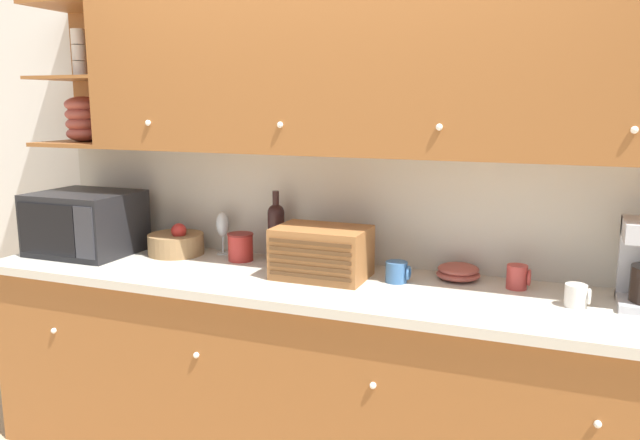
{
  "coord_description": "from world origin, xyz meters",
  "views": [
    {
      "loc": [
        1.0,
        -2.75,
        1.67
      ],
      "look_at": [
        0.0,
        -0.23,
        1.16
      ],
      "focal_mm": 35.0,
      "sensor_mm": 36.0,
      "label": 1
    }
  ],
  "objects_px": {
    "bread_box": "(322,252)",
    "mug": "(518,277)",
    "fruit_basket": "(176,243)",
    "mug_blue_second": "(397,272)",
    "bowl_stack_on_counter": "(458,272)",
    "wine_bottle": "(276,229)",
    "microwave": "(86,223)",
    "wine_glass": "(223,226)",
    "storage_canister": "(241,247)",
    "mug_patterned_third": "(577,296)"
  },
  "relations": [
    {
      "from": "fruit_basket",
      "to": "storage_canister",
      "type": "distance_m",
      "value": 0.36
    },
    {
      "from": "microwave",
      "to": "storage_canister",
      "type": "distance_m",
      "value": 0.82
    },
    {
      "from": "bowl_stack_on_counter",
      "to": "storage_canister",
      "type": "bearing_deg",
      "value": -177.08
    },
    {
      "from": "mug_blue_second",
      "to": "mug_patterned_third",
      "type": "bearing_deg",
      "value": -5.6
    },
    {
      "from": "microwave",
      "to": "bread_box",
      "type": "height_order",
      "value": "microwave"
    },
    {
      "from": "wine_bottle",
      "to": "mug_patterned_third",
      "type": "height_order",
      "value": "wine_bottle"
    },
    {
      "from": "microwave",
      "to": "wine_glass",
      "type": "distance_m",
      "value": 0.7
    },
    {
      "from": "fruit_basket",
      "to": "bread_box",
      "type": "relative_size",
      "value": 0.7
    },
    {
      "from": "microwave",
      "to": "fruit_basket",
      "type": "distance_m",
      "value": 0.47
    },
    {
      "from": "wine_glass",
      "to": "bowl_stack_on_counter",
      "type": "xyz_separation_m",
      "value": [
        1.18,
        -0.03,
        -0.11
      ]
    },
    {
      "from": "mug_patterned_third",
      "to": "mug",
      "type": "bearing_deg",
      "value": 144.44
    },
    {
      "from": "wine_bottle",
      "to": "bread_box",
      "type": "bearing_deg",
      "value": -31.69
    },
    {
      "from": "fruit_basket",
      "to": "mug",
      "type": "distance_m",
      "value": 1.64
    },
    {
      "from": "fruit_basket",
      "to": "mug_blue_second",
      "type": "bearing_deg",
      "value": -3.63
    },
    {
      "from": "storage_canister",
      "to": "bowl_stack_on_counter",
      "type": "relative_size",
      "value": 0.71
    },
    {
      "from": "mug",
      "to": "mug_patterned_third",
      "type": "height_order",
      "value": "mug"
    },
    {
      "from": "fruit_basket",
      "to": "wine_bottle",
      "type": "xyz_separation_m",
      "value": [
        0.52,
        0.07,
        0.1
      ]
    },
    {
      "from": "mug_blue_second",
      "to": "mug",
      "type": "distance_m",
      "value": 0.49
    },
    {
      "from": "wine_bottle",
      "to": "bread_box",
      "type": "relative_size",
      "value": 0.85
    },
    {
      "from": "bowl_stack_on_counter",
      "to": "mug_blue_second",
      "type": "bearing_deg",
      "value": -150.3
    },
    {
      "from": "fruit_basket",
      "to": "wine_bottle",
      "type": "relative_size",
      "value": 0.82
    },
    {
      "from": "microwave",
      "to": "wine_bottle",
      "type": "height_order",
      "value": "wine_bottle"
    },
    {
      "from": "fruit_basket",
      "to": "bread_box",
      "type": "bearing_deg",
      "value": -8.15
    },
    {
      "from": "fruit_basket",
      "to": "bread_box",
      "type": "distance_m",
      "value": 0.84
    },
    {
      "from": "microwave",
      "to": "fruit_basket",
      "type": "xyz_separation_m",
      "value": [
        0.44,
        0.14,
        -0.1
      ]
    },
    {
      "from": "mug_blue_second",
      "to": "mug",
      "type": "bearing_deg",
      "value": 10.53
    },
    {
      "from": "fruit_basket",
      "to": "wine_bottle",
      "type": "bearing_deg",
      "value": 7.89
    },
    {
      "from": "bread_box",
      "to": "bowl_stack_on_counter",
      "type": "xyz_separation_m",
      "value": [
        0.56,
        0.18,
        -0.08
      ]
    },
    {
      "from": "wine_bottle",
      "to": "mug_blue_second",
      "type": "relative_size",
      "value": 3.24
    },
    {
      "from": "fruit_basket",
      "to": "bowl_stack_on_counter",
      "type": "relative_size",
      "value": 1.48
    },
    {
      "from": "bread_box",
      "to": "mug_blue_second",
      "type": "bearing_deg",
      "value": 7.99
    },
    {
      "from": "microwave",
      "to": "bowl_stack_on_counter",
      "type": "relative_size",
      "value": 2.58
    },
    {
      "from": "fruit_basket",
      "to": "wine_bottle",
      "type": "height_order",
      "value": "wine_bottle"
    },
    {
      "from": "mug_blue_second",
      "to": "microwave",
      "type": "bearing_deg",
      "value": -177.64
    },
    {
      "from": "bread_box",
      "to": "mug",
      "type": "distance_m",
      "value": 0.82
    },
    {
      "from": "bread_box",
      "to": "bowl_stack_on_counter",
      "type": "bearing_deg",
      "value": 17.78
    },
    {
      "from": "mug_blue_second",
      "to": "bowl_stack_on_counter",
      "type": "relative_size",
      "value": 0.56
    },
    {
      "from": "storage_canister",
      "to": "bread_box",
      "type": "height_order",
      "value": "bread_box"
    },
    {
      "from": "fruit_basket",
      "to": "mug_blue_second",
      "type": "height_order",
      "value": "fruit_basket"
    },
    {
      "from": "fruit_basket",
      "to": "wine_glass",
      "type": "height_order",
      "value": "wine_glass"
    },
    {
      "from": "fruit_basket",
      "to": "mug",
      "type": "relative_size",
      "value": 2.8
    },
    {
      "from": "microwave",
      "to": "fruit_basket",
      "type": "bearing_deg",
      "value": 17.58
    },
    {
      "from": "microwave",
      "to": "wine_glass",
      "type": "bearing_deg",
      "value": 19.28
    },
    {
      "from": "fruit_basket",
      "to": "mug_blue_second",
      "type": "xyz_separation_m",
      "value": [
        1.16,
        -0.07,
        -0.01
      ]
    },
    {
      "from": "wine_glass",
      "to": "fruit_basket",
      "type": "bearing_deg",
      "value": -157.38
    },
    {
      "from": "wine_glass",
      "to": "mug",
      "type": "bearing_deg",
      "value": -2.97
    },
    {
      "from": "fruit_basket",
      "to": "wine_glass",
      "type": "relative_size",
      "value": 1.3
    },
    {
      "from": "microwave",
      "to": "mug",
      "type": "xyz_separation_m",
      "value": [
        2.08,
        0.16,
        -0.11
      ]
    },
    {
      "from": "storage_canister",
      "to": "bread_box",
      "type": "relative_size",
      "value": 0.33
    },
    {
      "from": "fruit_basket",
      "to": "wine_glass",
      "type": "bearing_deg",
      "value": 22.62
    }
  ]
}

